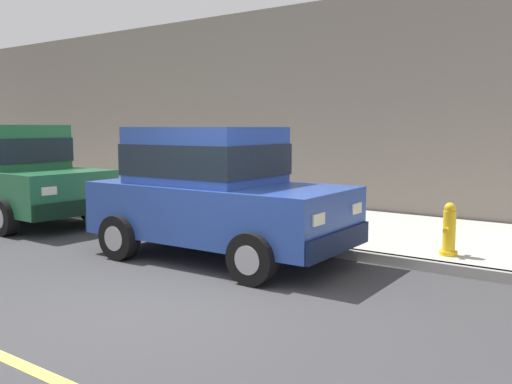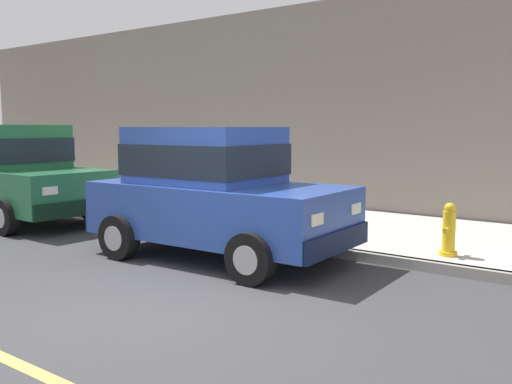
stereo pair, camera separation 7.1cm
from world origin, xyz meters
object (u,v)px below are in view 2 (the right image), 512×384
object	(u,v)px
car_green_sedan	(11,172)
fire_hydrant	(449,231)
dog_tan	(300,206)
car_blue_hatchback	(214,191)

from	to	relation	value
car_green_sedan	fire_hydrant	xyz separation A→B (m)	(1.49, -8.27, -0.51)
dog_tan	fire_hydrant	size ratio (longest dim) A/B	0.96
dog_tan	fire_hydrant	distance (m)	3.29
dog_tan	fire_hydrant	xyz separation A→B (m)	(-1.13, -3.09, 0.05)
car_green_sedan	dog_tan	bearing A→B (deg)	-63.14
car_blue_hatchback	car_green_sedan	bearing A→B (deg)	89.67
car_green_sedan	dog_tan	size ratio (longest dim) A/B	6.70
car_blue_hatchback	fire_hydrant	world-z (taller)	car_blue_hatchback
car_blue_hatchback	car_green_sedan	distance (m)	5.40
fire_hydrant	dog_tan	bearing A→B (deg)	69.85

